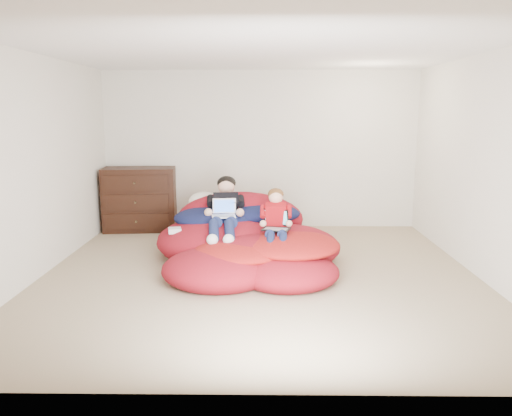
# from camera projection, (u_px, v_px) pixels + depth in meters

# --- Properties ---
(room_shell) EXTENTS (5.10, 5.10, 2.77)m
(room_shell) POSITION_uv_depth(u_px,v_px,m) (259.00, 256.00, 5.74)
(room_shell) COLOR tan
(room_shell) RESTS_ON ground
(dresser) EXTENTS (1.15, 0.67, 1.00)m
(dresser) POSITION_uv_depth(u_px,v_px,m) (140.00, 199.00, 7.88)
(dresser) COLOR black
(dresser) RESTS_ON ground
(beanbag_pile) EXTENTS (2.33, 2.37, 0.87)m
(beanbag_pile) POSITION_uv_depth(u_px,v_px,m) (247.00, 243.00, 6.20)
(beanbag_pile) COLOR maroon
(beanbag_pile) RESTS_ON ground
(cream_pillow) EXTENTS (0.44, 0.28, 0.28)m
(cream_pillow) POSITION_uv_depth(u_px,v_px,m) (204.00, 202.00, 6.95)
(cream_pillow) COLOR beige
(cream_pillow) RESTS_ON beanbag_pile
(older_boy) EXTENTS (0.37, 1.26, 0.67)m
(older_boy) POSITION_uv_depth(u_px,v_px,m) (225.00, 207.00, 6.36)
(older_boy) COLOR black
(older_boy) RESTS_ON beanbag_pile
(younger_boy) EXTENTS (0.27, 0.80, 0.63)m
(younger_boy) POSITION_uv_depth(u_px,v_px,m) (276.00, 219.00, 5.91)
(younger_boy) COLOR #AF0F16
(younger_boy) RESTS_ON beanbag_pile
(laptop_white) EXTENTS (0.31, 0.28, 0.22)m
(laptop_white) POSITION_uv_depth(u_px,v_px,m) (224.00, 212.00, 6.23)
(laptop_white) COLOR white
(laptop_white) RESTS_ON older_boy
(laptop_black) EXTENTS (0.36, 0.36, 0.23)m
(laptop_black) POSITION_uv_depth(u_px,v_px,m) (276.00, 224.00, 5.92)
(laptop_black) COLOR black
(laptop_black) RESTS_ON younger_boy
(power_adapter) EXTENTS (0.19, 0.19, 0.06)m
(power_adapter) POSITION_uv_depth(u_px,v_px,m) (175.00, 230.00, 6.14)
(power_adapter) COLOR white
(power_adapter) RESTS_ON beanbag_pile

